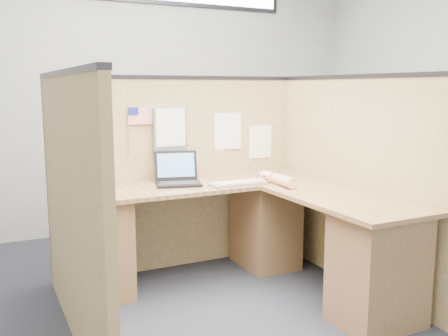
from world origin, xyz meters
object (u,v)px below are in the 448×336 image
l_desk (243,238)px  laptop (175,176)px  keyboard (239,183)px  mouse (266,178)px

l_desk → laptop: bearing=125.9°
l_desk → keyboard: size_ratio=4.54×
keyboard → mouse: size_ratio=3.60×
l_desk → mouse: 0.54m
laptop → keyboard: 0.47m
l_desk → mouse: bearing=36.6°
laptop → mouse: (0.65, -0.21, -0.03)m
l_desk → mouse: (0.32, 0.24, 0.36)m
keyboard → mouse: bearing=9.2°
laptop → mouse: bearing=-4.0°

